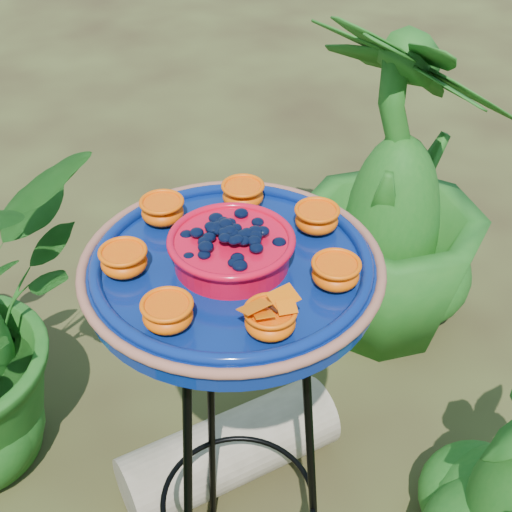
# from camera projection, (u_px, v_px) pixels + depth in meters

# --- Properties ---
(tripod_stand) EXTENTS (0.35, 0.36, 0.90)m
(tripod_stand) POSITION_uv_depth(u_px,v_px,m) (236.00, 427.00, 1.35)
(tripod_stand) COLOR black
(tripod_stand) RESTS_ON ground
(feeder_dish) EXTENTS (0.48, 0.48, 0.11)m
(feeder_dish) POSITION_uv_depth(u_px,v_px,m) (232.00, 264.00, 1.10)
(feeder_dish) COLOR navy
(feeder_dish) RESTS_ON tripod_stand
(driftwood_log) EXTENTS (0.57, 0.21, 0.19)m
(driftwood_log) POSITION_uv_depth(u_px,v_px,m) (230.00, 450.00, 1.85)
(driftwood_log) COLOR tan
(driftwood_log) RESTS_ON ground
(shrub_back_right) EXTENTS (0.73, 0.73, 1.03)m
(shrub_back_right) POSITION_uv_depth(u_px,v_px,m) (397.00, 187.00, 2.07)
(shrub_back_right) COLOR #185416
(shrub_back_right) RESTS_ON ground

